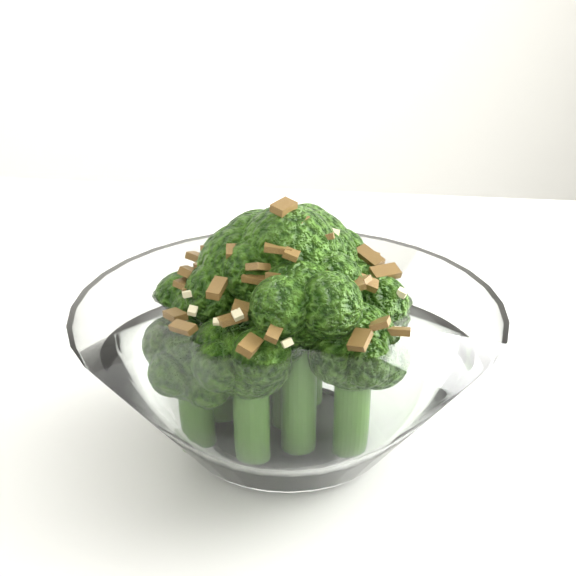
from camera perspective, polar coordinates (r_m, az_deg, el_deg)
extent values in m
cube|color=white|center=(0.61, -16.87, -7.18)|extent=(1.40, 1.15, 0.04)
cylinder|color=white|center=(0.51, 0.00, -9.51)|extent=(0.09, 0.09, 0.01)
cylinder|color=#315C18|center=(0.46, 4.15, -7.96)|extent=(0.02, 0.02, 0.05)
sphere|color=#2F5C11|center=(0.44, 4.30, -3.77)|extent=(0.05, 0.05, 0.05)
cylinder|color=#315C18|center=(0.53, 4.26, -4.28)|extent=(0.02, 0.02, 0.04)
sphere|color=#2F5C11|center=(0.51, 4.38, -1.12)|extent=(0.04, 0.04, 0.04)
cylinder|color=#315C18|center=(0.50, 1.23, -3.36)|extent=(0.02, 0.02, 0.08)
sphere|color=#2F5C11|center=(0.48, 1.29, 2.25)|extent=(0.05, 0.05, 0.05)
cylinder|color=#315C18|center=(0.48, 0.00, -4.31)|extent=(0.02, 0.02, 0.09)
sphere|color=#2F5C11|center=(0.45, 0.00, 2.07)|extent=(0.05, 0.05, 0.05)
cylinder|color=#315C18|center=(0.49, -4.53, -5.45)|extent=(0.02, 0.02, 0.06)
sphere|color=#2F5C11|center=(0.48, -4.69, -1.23)|extent=(0.05, 0.05, 0.05)
cylinder|color=#315C18|center=(0.48, -5.92, -8.00)|extent=(0.02, 0.02, 0.04)
sphere|color=#2F5C11|center=(0.46, -6.10, -4.67)|extent=(0.04, 0.04, 0.04)
cylinder|color=#315C18|center=(0.46, 0.70, -6.58)|extent=(0.02, 0.02, 0.07)
sphere|color=#2F5C11|center=(0.44, 0.73, -1.04)|extent=(0.05, 0.05, 0.05)
cylinder|color=#315C18|center=(0.49, -2.66, -4.51)|extent=(0.02, 0.02, 0.08)
sphere|color=#2F5C11|center=(0.46, -2.79, 1.10)|extent=(0.05, 0.05, 0.05)
cylinder|color=#315C18|center=(0.46, -2.37, -8.49)|extent=(0.02, 0.02, 0.05)
sphere|color=#2F5C11|center=(0.44, -2.45, -4.46)|extent=(0.04, 0.04, 0.04)
cylinder|color=#315C18|center=(0.53, -0.53, -3.86)|extent=(0.02, 0.02, 0.05)
sphere|color=#2F5C11|center=(0.52, -0.55, -0.61)|extent=(0.04, 0.04, 0.04)
cylinder|color=#315C18|center=(0.49, 4.15, -5.28)|extent=(0.02, 0.02, 0.06)
sphere|color=#2F5C11|center=(0.47, 4.30, -0.93)|extent=(0.05, 0.05, 0.05)
cube|color=olive|center=(0.44, -0.28, 5.26)|extent=(0.01, 0.01, 0.01)
cube|color=olive|center=(0.43, -0.78, 0.84)|extent=(0.01, 0.02, 0.01)
cube|color=olive|center=(0.50, 2.38, 2.78)|extent=(0.02, 0.02, 0.01)
cube|color=olive|center=(0.44, 4.46, 0.44)|extent=(0.01, 0.01, 0.01)
cube|color=olive|center=(0.42, -3.09, -1.32)|extent=(0.01, 0.01, 0.01)
cube|color=olive|center=(0.46, -4.64, 2.52)|extent=(0.02, 0.01, 0.01)
cube|color=olive|center=(0.42, 4.68, -3.36)|extent=(0.01, 0.02, 0.01)
cube|color=olive|center=(0.46, -5.19, 1.60)|extent=(0.02, 0.01, 0.01)
cube|color=olive|center=(0.49, 6.04, 1.21)|extent=(0.01, 0.01, 0.00)
cube|color=olive|center=(0.44, 0.54, 4.41)|extent=(0.01, 0.01, 0.00)
cube|color=olive|center=(0.44, 5.11, 0.35)|extent=(0.01, 0.01, 0.01)
cube|color=olive|center=(0.49, -0.64, 3.68)|extent=(0.02, 0.02, 0.01)
cube|color=olive|center=(0.44, -2.99, 2.37)|extent=(0.02, 0.01, 0.01)
cube|color=olive|center=(0.43, -1.65, 1.33)|extent=(0.02, 0.02, 0.01)
cube|color=olive|center=(0.44, 2.15, 3.24)|extent=(0.02, 0.01, 0.01)
cube|color=olive|center=(0.42, 5.98, -2.29)|extent=(0.01, 0.02, 0.01)
cube|color=olive|center=(0.47, 5.28, 2.07)|extent=(0.01, 0.02, 0.01)
cube|color=olive|center=(0.42, -3.64, -1.99)|extent=(0.02, 0.01, 0.01)
cube|color=olive|center=(0.43, -6.80, -2.55)|extent=(0.01, 0.02, 0.01)
cube|color=olive|center=(0.43, -0.67, 2.59)|extent=(0.02, 0.01, 0.01)
cube|color=olive|center=(0.43, -4.61, 0.00)|extent=(0.01, 0.02, 0.01)
cube|color=olive|center=(0.42, 2.09, -1.55)|extent=(0.01, 0.01, 0.01)
cube|color=olive|center=(0.48, -7.43, -0.15)|extent=(0.01, 0.01, 0.01)
cube|color=olive|center=(0.48, -5.73, 1.93)|extent=(0.02, 0.02, 0.01)
cube|color=olive|center=(0.46, 6.29, 1.01)|extent=(0.02, 0.01, 0.01)
cube|color=olive|center=(0.43, -1.94, 0.66)|extent=(0.02, 0.01, 0.00)
cube|color=olive|center=(0.47, 2.51, 3.74)|extent=(0.02, 0.01, 0.01)
cube|color=olive|center=(0.48, 2.92, 3.19)|extent=(0.01, 0.01, 0.01)
cube|color=olive|center=(0.41, -2.49, -3.73)|extent=(0.01, 0.02, 0.01)
cube|color=olive|center=(0.44, 0.87, 3.50)|extent=(0.01, 0.02, 0.01)
cube|color=olive|center=(0.43, 2.94, 1.17)|extent=(0.01, 0.01, 0.00)
cube|color=olive|center=(0.43, 6.88, -2.79)|extent=(0.02, 0.01, 0.01)
cube|color=olive|center=(0.47, -3.08, 3.39)|extent=(0.01, 0.01, 0.01)
cube|color=olive|center=(0.49, -5.10, 2.00)|extent=(0.01, 0.02, 0.01)
cube|color=olive|center=(0.41, -0.83, -2.73)|extent=(0.01, 0.02, 0.01)
cube|color=olive|center=(0.43, 4.29, 0.28)|extent=(0.01, 0.01, 0.01)
cube|color=olive|center=(0.51, 0.63, 3.00)|extent=(0.02, 0.02, 0.01)
cube|color=olive|center=(0.45, -6.00, 0.04)|extent=(0.01, 0.01, 0.01)
cube|color=olive|center=(0.50, 2.23, 2.77)|extent=(0.02, 0.01, 0.01)
cube|color=olive|center=(0.46, -3.34, 3.47)|extent=(0.02, 0.01, 0.01)
cube|color=olive|center=(0.42, 2.02, -0.32)|extent=(0.02, 0.01, 0.01)
cube|color=olive|center=(0.47, -2.19, 3.73)|extent=(0.02, 0.02, 0.01)
cube|color=olive|center=(0.46, -6.63, 0.29)|extent=(0.01, 0.01, 0.01)
cube|color=olive|center=(0.50, -0.09, 2.86)|extent=(0.01, 0.01, 0.01)
cube|color=olive|center=(0.46, -6.45, 1.03)|extent=(0.01, 0.02, 0.01)
cube|color=olive|center=(0.45, -7.29, -1.76)|extent=(0.01, 0.02, 0.01)
cube|color=olive|center=(0.49, -3.50, 2.33)|extent=(0.01, 0.02, 0.01)
cube|color=olive|center=(0.50, 5.30, 1.83)|extent=(0.01, 0.02, 0.01)
cube|color=olive|center=(0.43, 0.29, 2.35)|extent=(0.01, 0.01, 0.01)
cube|color=olive|center=(0.47, -6.19, 0.70)|extent=(0.01, 0.01, 0.01)
cube|color=beige|center=(0.49, -4.39, 2.46)|extent=(0.01, 0.01, 0.01)
cube|color=beige|center=(0.46, 6.72, 0.08)|extent=(0.00, 0.00, 0.00)
cube|color=beige|center=(0.50, 4.60, 1.94)|extent=(0.01, 0.01, 0.01)
cube|color=beige|center=(0.47, 2.39, 3.72)|extent=(0.00, 0.00, 0.00)
cube|color=beige|center=(0.48, 5.49, 1.68)|extent=(0.00, 0.00, 0.00)
cube|color=beige|center=(0.43, -6.18, -1.47)|extent=(0.01, 0.01, 0.01)
cube|color=beige|center=(0.45, -2.33, 3.52)|extent=(0.01, 0.01, 0.00)
cube|color=beige|center=(0.46, -5.00, 2.03)|extent=(0.01, 0.01, 0.00)
cube|color=beige|center=(0.46, 1.47, 4.46)|extent=(0.00, 0.01, 0.00)
cube|color=beige|center=(0.42, -3.28, -1.74)|extent=(0.01, 0.01, 0.01)
cube|color=beige|center=(0.45, 7.38, -0.32)|extent=(0.01, 0.01, 0.00)
cube|color=beige|center=(0.46, -2.61, 3.96)|extent=(0.00, 0.00, 0.00)
cube|color=beige|center=(0.44, -3.18, 2.34)|extent=(0.01, 0.01, 0.01)
cube|color=beige|center=(0.41, -0.06, -3.56)|extent=(0.01, 0.01, 0.01)
cube|color=beige|center=(0.42, 1.42, -0.57)|extent=(0.01, 0.01, 0.00)
cube|color=beige|center=(0.42, -4.65, -2.18)|extent=(0.00, 0.00, 0.00)
cube|color=beige|center=(0.44, -6.55, -0.40)|extent=(0.00, 0.01, 0.00)
cube|color=beige|center=(0.47, 1.38, 3.95)|extent=(0.01, 0.01, 0.00)
cube|color=beige|center=(0.46, 2.95, 3.62)|extent=(0.01, 0.01, 0.01)
cube|color=beige|center=(0.47, 5.20, 1.85)|extent=(0.00, 0.00, 0.00)
cube|color=beige|center=(0.52, -1.18, 2.51)|extent=(0.01, 0.01, 0.01)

